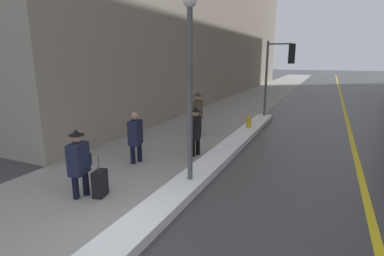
% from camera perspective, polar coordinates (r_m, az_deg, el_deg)
% --- Properties ---
extents(ground_plane, '(160.00, 160.00, 0.00)m').
position_cam_1_polar(ground_plane, '(5.52, -14.44, -20.04)').
color(ground_plane, '#38383A').
extents(sidewalk_slab, '(4.00, 80.00, 0.01)m').
position_cam_1_polar(sidewalk_slab, '(19.42, 9.21, 4.19)').
color(sidewalk_slab, gray).
rests_on(sidewalk_slab, ground).
extents(road_centre_stripe, '(0.16, 80.00, 0.00)m').
position_cam_1_polar(road_centre_stripe, '(18.78, 27.14, 2.59)').
color(road_centre_stripe, gold).
rests_on(road_centre_stripe, ground).
extents(snow_bank_curb, '(0.73, 12.45, 0.20)m').
position_cam_1_polar(snow_bank_curb, '(9.75, 6.65, -4.12)').
color(snow_bank_curb, white).
rests_on(snow_bank_curb, ground).
extents(building_facade_left, '(6.00, 36.00, 14.54)m').
position_cam_1_polar(building_facade_left, '(25.92, 1.48, 22.69)').
color(building_facade_left, gray).
rests_on(building_facade_left, ground).
extents(lamp_post, '(0.28, 0.28, 4.27)m').
position_cam_1_polar(lamp_post, '(6.63, -0.40, 9.87)').
color(lamp_post, '#515156').
rests_on(lamp_post, ground).
extents(traffic_light_near, '(1.31, 0.36, 3.78)m').
position_cam_1_polar(traffic_light_near, '(15.04, 16.72, 11.68)').
color(traffic_light_near, '#515156').
rests_on(traffic_light_near, ground).
extents(pedestrian_trailing, '(0.38, 0.71, 1.54)m').
position_cam_1_polar(pedestrian_trailing, '(6.90, -20.73, -5.85)').
color(pedestrian_trailing, black).
rests_on(pedestrian_trailing, ground).
extents(pedestrian_in_glasses, '(0.39, 0.54, 1.49)m').
position_cam_1_polar(pedestrian_in_glasses, '(8.73, -10.72, -1.35)').
color(pedestrian_in_glasses, black).
rests_on(pedestrian_in_glasses, ground).
extents(pedestrian_in_fedora, '(0.38, 0.71, 1.54)m').
position_cam_1_polar(pedestrian_in_fedora, '(9.20, 0.66, -0.30)').
color(pedestrian_in_fedora, black).
rests_on(pedestrian_in_fedora, ground).
extents(pedestrian_nearside, '(0.42, 0.76, 1.71)m').
position_cam_1_polar(pedestrian_nearside, '(11.80, 1.10, 3.16)').
color(pedestrian_nearside, '#2A241B').
rests_on(pedestrian_nearside, ground).
extents(rolling_suitcase, '(0.30, 0.40, 0.95)m').
position_cam_1_polar(rolling_suitcase, '(6.96, -17.11, -10.10)').
color(rolling_suitcase, black).
rests_on(rolling_suitcase, ground).
extents(fire_hydrant, '(0.20, 0.20, 0.70)m').
position_cam_1_polar(fire_hydrant, '(12.49, 10.75, 0.75)').
color(fire_hydrant, gold).
rests_on(fire_hydrant, ground).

